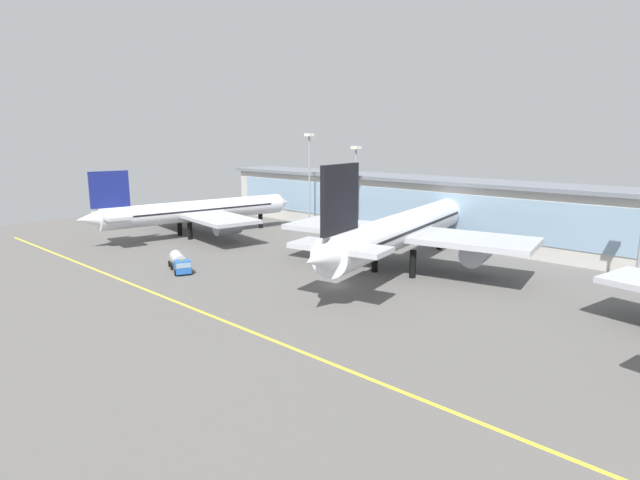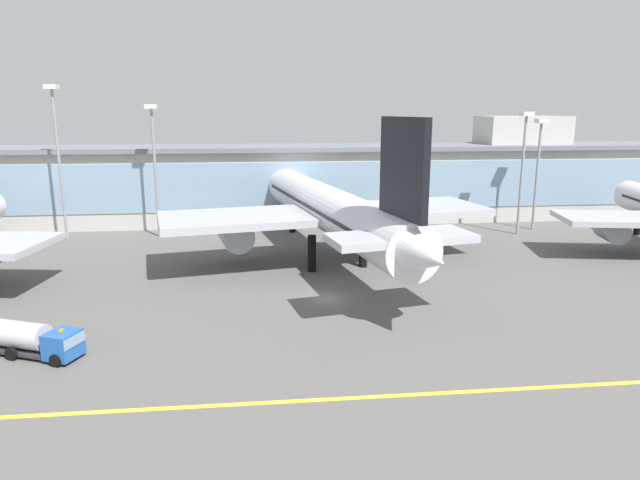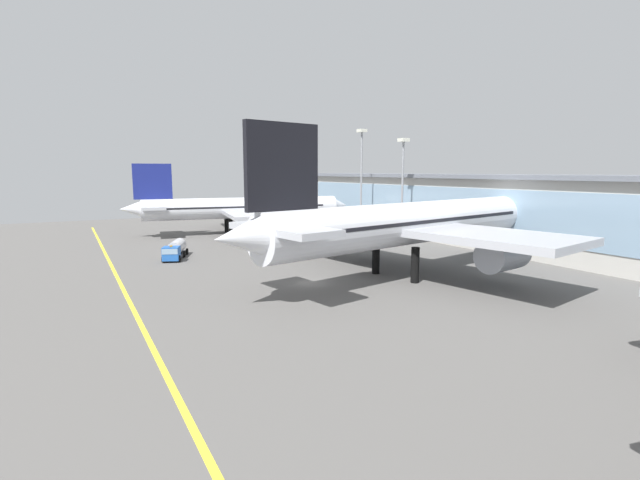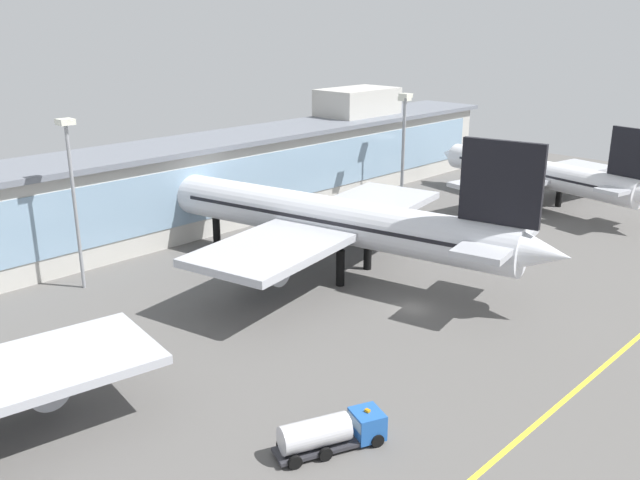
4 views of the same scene
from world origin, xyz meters
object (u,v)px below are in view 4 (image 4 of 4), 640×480
object	(u,v)px
airliner_near_right	(331,220)
airliner_far_right	(538,174)
apron_light_mast_east	(403,130)
fuel_tanker_truck	(334,431)
apron_light_mast_far_east	(404,132)
apron_light_mast_centre	(72,178)

from	to	relation	value
airliner_near_right	airliner_far_right	distance (m)	50.87
apron_light_mast_east	fuel_tanker_truck	bearing A→B (deg)	-146.19
fuel_tanker_truck	apron_light_mast_east	distance (m)	81.21
apron_light_mast_far_east	fuel_tanker_truck	bearing A→B (deg)	-146.56
airliner_near_right	apron_light_mast_east	distance (m)	42.33
airliner_near_right	apron_light_mast_far_east	bearing A→B (deg)	-78.66
fuel_tanker_truck	apron_light_mast_far_east	size ratio (longest dim) A/B	0.46
fuel_tanker_truck	apron_light_mast_centre	bearing A→B (deg)	109.17
fuel_tanker_truck	apron_light_mast_far_east	world-z (taller)	apron_light_mast_far_east
airliner_near_right	apron_light_mast_centre	distance (m)	32.64
fuel_tanker_truck	apron_light_mast_far_east	bearing A→B (deg)	56.01
airliner_near_right	airliner_far_right	size ratio (longest dim) A/B	1.29
airliner_far_right	apron_light_mast_east	world-z (taller)	apron_light_mast_east
airliner_near_right	apron_light_mast_far_east	xyz separation A→B (m)	(33.66, 13.89, 6.26)
airliner_near_right	fuel_tanker_truck	xyz separation A→B (m)	(-28.66, -27.27, -5.75)
airliner_far_right	fuel_tanker_truck	bearing A→B (deg)	117.40
apron_light_mast_east	apron_light_mast_far_east	world-z (taller)	apron_light_mast_far_east
airliner_near_right	airliner_far_right	world-z (taller)	airliner_near_right
apron_light_mast_east	apron_light_mast_centre	bearing A→B (deg)	179.02
airliner_near_right	apron_light_mast_centre	size ratio (longest dim) A/B	2.88
airliner_near_right	fuel_tanker_truck	distance (m)	39.97
airliner_near_right	airliner_far_right	bearing A→B (deg)	-105.06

